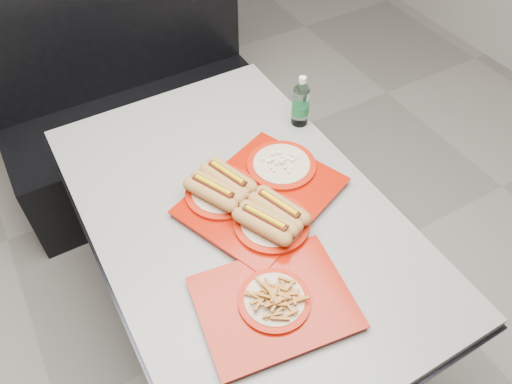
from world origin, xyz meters
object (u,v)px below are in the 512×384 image
diner_table (240,241)px  tray_far (274,301)px  water_bottle (301,104)px  booth_bench (137,110)px  tray_near (257,195)px

diner_table → tray_far: tray_far is taller
tray_far → water_bottle: size_ratio=2.23×
booth_bench → tray_near: bearing=-86.4°
booth_bench → tray_near: 1.16m
diner_table → tray_far: (-0.08, -0.35, 0.19)m
booth_bench → water_bottle: booth_bench is taller
diner_table → booth_bench: bearing=90.0°
booth_bench → water_bottle: size_ratio=6.58×
diner_table → tray_far: bearing=-102.6°
tray_near → tray_far: bearing=-112.7°
tray_near → water_bottle: size_ratio=2.87×
tray_far → water_bottle: 0.79m
booth_bench → tray_far: size_ratio=2.95×
tray_near → tray_far: tray_near is taller
tray_near → water_bottle: (0.34, 0.27, 0.05)m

